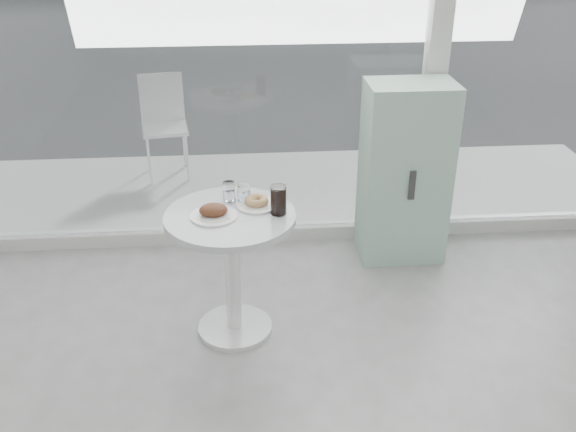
{
  "coord_description": "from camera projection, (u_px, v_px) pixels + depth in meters",
  "views": [
    {
      "loc": [
        -0.43,
        -1.2,
        2.35
      ],
      "look_at": [
        -0.2,
        1.7,
        0.85
      ],
      "focal_mm": 40.0,
      "sensor_mm": 36.0,
      "label": 1
    }
  ],
  "objects": [
    {
      "name": "cola_glass",
      "position": [
        278.0,
        200.0,
        3.44
      ],
      "size": [
        0.09,
        0.09,
        0.16
      ],
      "color": "white",
      "rests_on": "main_table"
    },
    {
      "name": "plate_fritter",
      "position": [
        214.0,
        212.0,
        3.43
      ],
      "size": [
        0.26,
        0.26,
        0.07
      ],
      "color": "white",
      "rests_on": "main_table"
    },
    {
      "name": "patio_chair",
      "position": [
        164.0,
        119.0,
        5.57
      ],
      "size": [
        0.43,
        0.43,
        0.88
      ],
      "rotation": [
        0.0,
        0.0,
        0.15
      ],
      "color": "white",
      "rests_on": "patio_deck"
    },
    {
      "name": "patio_deck",
      "position": [
        292.0,
        189.0,
        5.53
      ],
      "size": [
        5.6,
        1.6,
        0.05
      ],
      "primitive_type": "cube",
      "color": "beige",
      "rests_on": "ground"
    },
    {
      "name": "water_tumbler_b",
      "position": [
        244.0,
        194.0,
        3.58
      ],
      "size": [
        0.07,
        0.07,
        0.11
      ],
      "color": "white",
      "rests_on": "main_table"
    },
    {
      "name": "plate_donut",
      "position": [
        257.0,
        203.0,
        3.55
      ],
      "size": [
        0.23,
        0.23,
        0.05
      ],
      "color": "white",
      "rests_on": "main_table"
    },
    {
      "name": "storefront",
      "position": [
        315.0,
        0.0,
        4.05
      ],
      "size": [
        5.0,
        0.14,
        3.0
      ],
      "color": "silver",
      "rests_on": "ground"
    },
    {
      "name": "mint_cabinet",
      "position": [
        405.0,
        173.0,
        4.34
      ],
      "size": [
        0.58,
        0.4,
        1.24
      ],
      "rotation": [
        0.0,
        0.0,
        0.01
      ],
      "color": "#97C1A8",
      "rests_on": "ground"
    },
    {
      "name": "main_table",
      "position": [
        232.0,
        249.0,
        3.57
      ],
      "size": [
        0.72,
        0.72,
        0.77
      ],
      "color": "white",
      "rests_on": "ground"
    },
    {
      "name": "water_tumbler_a",
      "position": [
        229.0,
        193.0,
        3.6
      ],
      "size": [
        0.07,
        0.07,
        0.11
      ],
      "color": "white",
      "rests_on": "main_table"
    }
  ]
}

